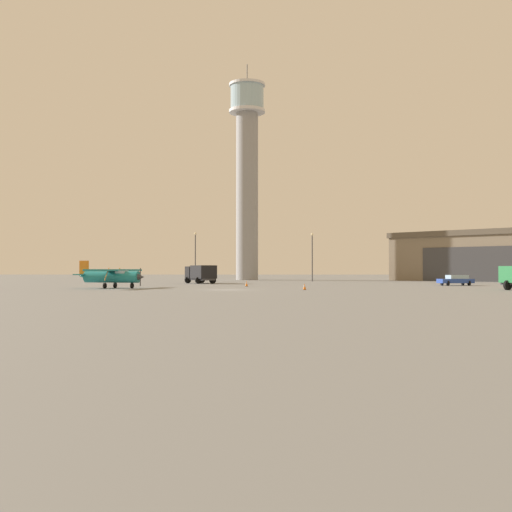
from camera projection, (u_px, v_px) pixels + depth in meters
name	position (u px, v px, depth m)	size (l,w,h in m)	color
ground_plane	(228.00, 290.00, 63.15)	(400.00, 400.00, 0.00)	slate
control_tower	(247.00, 167.00, 124.75)	(7.29, 7.29, 43.78)	gray
hangar	(487.00, 256.00, 113.25)	(35.21, 33.72, 9.06)	#7A6B56
airplane_teal	(111.00, 275.00, 68.24)	(8.12, 10.38, 3.07)	teal
truck_box_black	(201.00, 273.00, 92.22)	(5.34, 6.93, 2.70)	#38383D
car_blue	(456.00, 280.00, 79.93)	(4.63, 2.85, 1.37)	#2847A8
light_post_west	(195.00, 252.00, 111.85)	(0.44, 0.44, 8.82)	#38383D
light_post_east	(312.00, 253.00, 109.03)	(0.44, 0.44, 8.52)	#38383D
traffic_cone_near_left	(305.00, 287.00, 62.87)	(0.36, 0.36, 0.66)	black
traffic_cone_near_right	(247.00, 284.00, 75.91)	(0.36, 0.36, 0.69)	black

